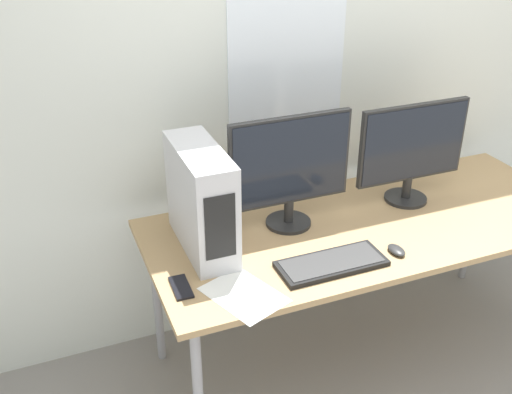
% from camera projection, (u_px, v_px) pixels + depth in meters
% --- Properties ---
extents(wall_back, '(8.00, 0.07, 2.70)m').
position_uv_depth(wall_back, '(320.00, 62.00, 2.85)').
color(wall_back, silver).
rests_on(wall_back, ground_plane).
extents(desk, '(2.01, 0.83, 0.77)m').
position_uv_depth(desk, '(369.00, 231.00, 2.70)').
color(desk, tan).
rests_on(desk, ground_plane).
extents(pc_tower, '(0.17, 0.48, 0.44)m').
position_uv_depth(pc_tower, '(201.00, 199.00, 2.39)').
color(pc_tower, silver).
rests_on(pc_tower, desk).
extents(monitor_main, '(0.54, 0.20, 0.51)m').
position_uv_depth(monitor_main, '(290.00, 167.00, 2.52)').
color(monitor_main, black).
rests_on(monitor_main, desk).
extents(monitor_right_near, '(0.55, 0.20, 0.48)m').
position_uv_depth(monitor_right_near, '(412.00, 149.00, 2.73)').
color(monitor_right_near, black).
rests_on(monitor_right_near, desk).
extents(keyboard, '(0.43, 0.18, 0.02)m').
position_uv_depth(keyboard, '(332.00, 263.00, 2.36)').
color(keyboard, black).
rests_on(keyboard, desk).
extents(mouse, '(0.06, 0.10, 0.02)m').
position_uv_depth(mouse, '(396.00, 250.00, 2.44)').
color(mouse, '#2D2D2D').
rests_on(mouse, desk).
extents(cell_phone, '(0.07, 0.15, 0.01)m').
position_uv_depth(cell_phone, '(181.00, 287.00, 2.23)').
color(cell_phone, black).
rests_on(cell_phone, desk).
extents(paper_sheet_left, '(0.30, 0.35, 0.00)m').
position_uv_depth(paper_sheet_left, '(244.00, 295.00, 2.20)').
color(paper_sheet_left, white).
rests_on(paper_sheet_left, desk).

